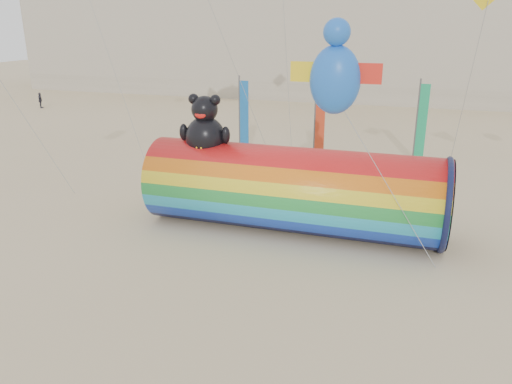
% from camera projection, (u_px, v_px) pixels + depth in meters
% --- Properties ---
extents(ground, '(160.00, 160.00, 0.00)m').
position_uv_depth(ground, '(230.00, 266.00, 17.98)').
color(ground, '#CCB58C').
rests_on(ground, ground).
extents(hotel_building, '(60.40, 15.40, 20.60)m').
position_uv_depth(hotel_building, '(270.00, 4.00, 59.47)').
color(hotel_building, '#B7AD99').
rests_on(hotel_building, ground).
extents(windsock_assembly, '(12.19, 3.71, 5.62)m').
position_uv_depth(windsock_assembly, '(292.00, 187.00, 20.61)').
color(windsock_assembly, red).
rests_on(windsock_assembly, ground).
extents(festival_banners, '(11.33, 2.51, 5.20)m').
position_uv_depth(festival_banners, '(326.00, 121.00, 30.22)').
color(festival_banners, '#59595E').
rests_on(festival_banners, ground).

